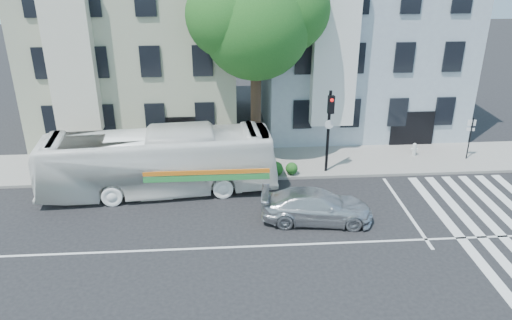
{
  "coord_description": "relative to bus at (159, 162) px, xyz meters",
  "views": [
    {
      "loc": [
        -1.81,
        -17.05,
        11.46
      ],
      "look_at": [
        -0.37,
        3.25,
        2.4
      ],
      "focal_mm": 35.0,
      "sensor_mm": 36.0,
      "label": 1
    }
  ],
  "objects": [
    {
      "name": "fire_hydrant",
      "position": [
        13.95,
        3.13,
        -1.05
      ],
      "size": [
        0.41,
        0.24,
        0.74
      ],
      "rotation": [
        0.0,
        0.0,
        -0.1
      ],
      "color": "silver",
      "rests_on": "sidewalk_far"
    },
    {
      "name": "hedge",
      "position": [
        2.42,
        1.1,
        -1.08
      ],
      "size": [
        8.5,
        0.85,
        0.7
      ],
      "primitive_type": null,
      "rotation": [
        0.0,
        0.0,
        -0.0
      ],
      "color": "#336621",
      "rests_on": "sidewalk_far"
    },
    {
      "name": "building_left",
      "position": [
        -2.05,
        9.8,
        3.92
      ],
      "size": [
        12.0,
        10.0,
        11.0
      ],
      "primitive_type": "cube",
      "color": "#A8A98E",
      "rests_on": "ground"
    },
    {
      "name": "traffic_signal",
      "position": [
        8.56,
        1.34,
        1.36
      ],
      "size": [
        0.48,
        0.54,
        4.54
      ],
      "rotation": [
        0.0,
        0.0,
        0.15
      ],
      "color": "black",
      "rests_on": "ground"
    },
    {
      "name": "building_right",
      "position": [
        11.95,
        9.8,
        3.92
      ],
      "size": [
        12.0,
        10.0,
        11.0
      ],
      "primitive_type": "cube",
      "color": "#94A0B1",
      "rests_on": "ground"
    },
    {
      "name": "sedan",
      "position": [
        7.16,
        -3.33,
        -0.87
      ],
      "size": [
        2.54,
        5.07,
        1.41
      ],
      "primitive_type": "imported",
      "rotation": [
        0.0,
        0.0,
        1.45
      ],
      "color": "silver",
      "rests_on": "ground"
    },
    {
      "name": "far_sign_pole",
      "position": [
        16.75,
        2.52,
        0.11
      ],
      "size": [
        0.44,
        0.19,
        2.43
      ],
      "rotation": [
        0.0,
        0.0,
        -0.16
      ],
      "color": "black",
      "rests_on": "sidewalk_far"
    },
    {
      "name": "street_tree",
      "position": [
        5.01,
        3.54,
        6.25
      ],
      "size": [
        7.3,
        5.9,
        11.1
      ],
      "color": "#2D2116",
      "rests_on": "ground"
    },
    {
      "name": "ground",
      "position": [
        4.95,
        -5.2,
        -1.58
      ],
      "size": [
        120.0,
        120.0,
        0.0
      ],
      "primitive_type": "plane",
      "color": "black",
      "rests_on": "ground"
    },
    {
      "name": "sidewalk_far",
      "position": [
        4.95,
        2.8,
        -1.5
      ],
      "size": [
        80.0,
        4.0,
        0.15
      ],
      "primitive_type": "cube",
      "color": "gray",
      "rests_on": "ground"
    },
    {
      "name": "bus",
      "position": [
        0.0,
        0.0,
        0.0
      ],
      "size": [
        3.52,
        11.51,
        3.16
      ],
      "primitive_type": "imported",
      "rotation": [
        0.0,
        0.0,
        1.65
      ],
      "color": "white",
      "rests_on": "ground"
    }
  ]
}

